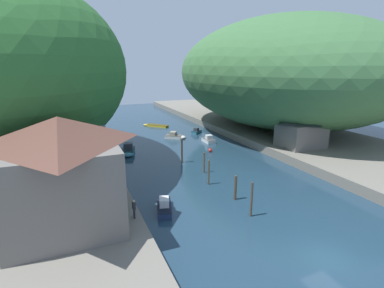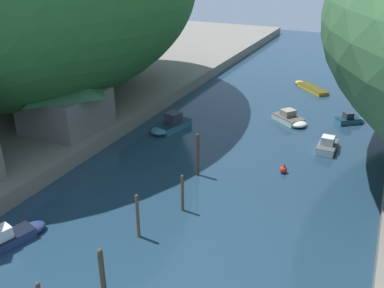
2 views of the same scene
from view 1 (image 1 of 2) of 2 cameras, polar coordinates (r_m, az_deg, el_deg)
name	(u,v)px [view 1 (image 1 of 2)]	position (r m, az deg, el deg)	size (l,w,h in m)	color
water_surface	(183,152)	(49.26, -1.72, -1.62)	(130.00, 130.00, 0.00)	#1E384C
left_bank	(26,166)	(46.46, -29.10, -3.74)	(22.00, 120.00, 1.30)	slate
right_bank	(294,136)	(60.85, 18.79, 1.42)	(22.00, 120.00, 1.30)	slate
hillside_left	(5,71)	(47.65, -32.00, 11.74)	(30.90, 43.26, 23.78)	#2D662D
hillside_right	(281,73)	(65.12, 16.53, 12.83)	(38.12, 53.37, 22.06)	#3D6B3D
waterfront_building	(63,168)	(26.59, -23.41, -4.27)	(8.95, 11.67, 8.79)	slate
boathouse_shed	(79,144)	(41.65, -20.77, -0.02)	(6.68, 7.33, 5.16)	slate
right_bank_cottage	(301,131)	(50.35, 20.11, 2.38)	(6.98, 5.65, 5.00)	slate
boat_open_rowboat	(208,140)	(55.95, 3.01, 0.86)	(1.60, 3.82, 1.41)	white
boat_navy_launch	(197,131)	(63.12, 0.98, 2.43)	(3.16, 2.84, 1.21)	teal
boat_moored_right	(176,136)	(58.69, -3.12, 1.49)	(4.36, 3.92, 1.30)	silver
boat_cabin_cruiser	(128,151)	(49.39, -12.06, -1.30)	(3.08, 5.06, 1.66)	teal
boat_near_quay	(155,125)	(70.65, -7.11, 3.53)	(5.51, 5.69, 0.44)	gold
boat_small_dinghy	(164,205)	(30.64, -5.34, -11.43)	(2.56, 4.94, 1.40)	navy
mooring_post_nearest	(252,199)	(29.10, 11.27, -10.26)	(0.22, 0.22, 3.50)	#4C3D2D
mooring_post_second	(235,187)	(32.37, 8.26, -8.16)	(0.30, 0.30, 2.78)	#4C3D2D
mooring_post_middle	(209,172)	(35.93, 3.19, -5.36)	(0.22, 0.22, 3.12)	brown
mooring_post_fourth	(204,163)	(39.79, 2.32, -3.54)	(0.22, 0.22, 2.82)	brown
mooring_post_farthest	(182,151)	(43.75, -1.95, -1.25)	(0.28, 0.28, 3.65)	#4C3D2D
channel_buoy_near	(210,150)	(49.46, 3.50, -1.15)	(0.60, 0.60, 0.89)	red
person_on_quay	(120,199)	(28.21, -13.54, -10.07)	(0.30, 0.42, 1.69)	#282D3D
person_by_boathouse	(134,208)	(26.32, -10.98, -11.82)	(0.25, 0.40, 1.69)	#282D3D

